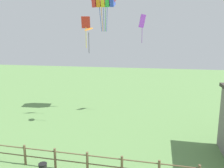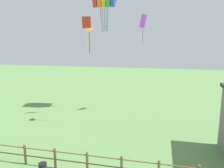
% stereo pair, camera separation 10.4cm
% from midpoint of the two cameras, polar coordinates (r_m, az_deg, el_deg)
% --- Properties ---
extents(wooden_fence, '(18.30, 0.14, 1.28)m').
position_cam_midpoint_polar(wooden_fence, '(13.11, -1.86, -20.00)').
color(wooden_fence, brown).
rests_on(wooden_fence, ground_plane).
extents(kite_orange_delta, '(1.01, 0.99, 2.28)m').
position_cam_midpoint_polar(kite_orange_delta, '(19.62, -5.81, 13.74)').
color(kite_orange_delta, orange).
extents(kite_red_diamond, '(0.91, 0.65, 2.95)m').
position_cam_midpoint_polar(kite_red_diamond, '(21.79, -6.53, 14.92)').
color(kite_red_diamond, red).
extents(kite_purple_streamer, '(0.69, 0.98, 2.85)m').
position_cam_midpoint_polar(kite_purple_streamer, '(23.30, 8.25, 15.49)').
color(kite_purple_streamer, purple).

